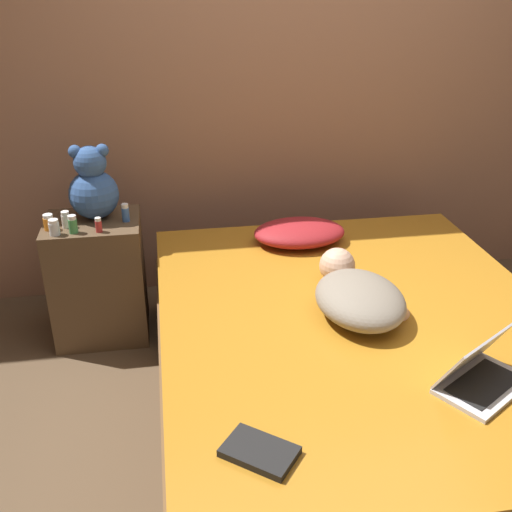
{
  "coord_description": "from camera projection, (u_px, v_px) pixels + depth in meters",
  "views": [
    {
      "loc": [
        -0.76,
        -2.0,
        1.77
      ],
      "look_at": [
        -0.39,
        0.25,
        0.66
      ],
      "focal_mm": 42.0,
      "sensor_mm": 36.0,
      "label": 1
    }
  ],
  "objects": [
    {
      "name": "bottle_green",
      "position": [
        73.0,
        224.0,
        2.79
      ],
      "size": [
        0.04,
        0.04,
        0.09
      ],
      "color": "#3D8E4C",
      "rests_on": "nightstand"
    },
    {
      "name": "nightstand",
      "position": [
        99.0,
        278.0,
        3.08
      ],
      "size": [
        0.46,
        0.39,
        0.64
      ],
      "color": "brown",
      "rests_on": "ground_plane"
    },
    {
      "name": "bottle_clear",
      "position": [
        54.0,
        227.0,
        2.77
      ],
      "size": [
        0.05,
        0.05,
        0.08
      ],
      "color": "silver",
      "rests_on": "nightstand"
    },
    {
      "name": "bottle_red",
      "position": [
        99.0,
        225.0,
        2.8
      ],
      "size": [
        0.03,
        0.03,
        0.07
      ],
      "color": "#B72D2D",
      "rests_on": "nightstand"
    },
    {
      "name": "wall_back",
      "position": [
        296.0,
        61.0,
        3.24
      ],
      "size": [
        8.0,
        0.06,
        2.6
      ],
      "color": "#996B51",
      "rests_on": "ground_plane"
    },
    {
      "name": "pillow",
      "position": [
        299.0,
        232.0,
        3.07
      ],
      "size": [
        0.47,
        0.33,
        0.11
      ],
      "color": "maroon",
      "rests_on": "bed"
    },
    {
      "name": "ground_plane",
      "position": [
        352.0,
        407.0,
        2.66
      ],
      "size": [
        12.0,
        12.0,
        0.0
      ],
      "primitive_type": "plane",
      "color": "brown"
    },
    {
      "name": "bottle_blue",
      "position": [
        125.0,
        213.0,
        2.91
      ],
      "size": [
        0.04,
        0.04,
        0.09
      ],
      "color": "#3866B2",
      "rests_on": "nightstand"
    },
    {
      "name": "teddy_bear",
      "position": [
        93.0,
        187.0,
        2.91
      ],
      "size": [
        0.24,
        0.24,
        0.37
      ],
      "color": "#335693",
      "rests_on": "nightstand"
    },
    {
      "name": "bottle_orange",
      "position": [
        49.0,
        222.0,
        2.82
      ],
      "size": [
        0.05,
        0.05,
        0.08
      ],
      "color": "orange",
      "rests_on": "nightstand"
    },
    {
      "name": "bottle_white",
      "position": [
        66.0,
        220.0,
        2.85
      ],
      "size": [
        0.04,
        0.04,
        0.08
      ],
      "color": "white",
      "rests_on": "nightstand"
    },
    {
      "name": "person_lying",
      "position": [
        357.0,
        294.0,
        2.46
      ],
      "size": [
        0.37,
        0.61,
        0.16
      ],
      "rotation": [
        0.0,
        0.0,
        0.03
      ],
      "color": "gray",
      "rests_on": "bed"
    },
    {
      "name": "laptop",
      "position": [
        479.0,
        374.0,
        2.03
      ],
      "size": [
        0.38,
        0.34,
        0.2
      ],
      "rotation": [
        0.0,
        0.0,
        0.55
      ],
      "color": "silver",
      "rests_on": "bed"
    },
    {
      "name": "bed",
      "position": [
        356.0,
        364.0,
        2.56
      ],
      "size": [
        1.66,
        2.04,
        0.48
      ],
      "color": "brown",
      "rests_on": "ground_plane"
    },
    {
      "name": "book",
      "position": [
        260.0,
        452.0,
        1.75
      ],
      "size": [
        0.25,
        0.24,
        0.02
      ],
      "rotation": [
        0.0,
        0.0,
        -0.67
      ],
      "color": "black",
      "rests_on": "bed"
    }
  ]
}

